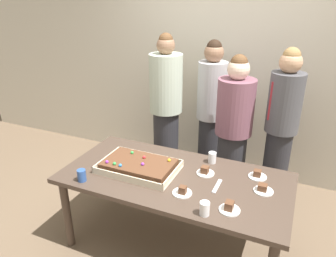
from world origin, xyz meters
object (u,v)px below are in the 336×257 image
at_px(drink_cup_middle, 205,209).
at_px(person_green_shirt_behind, 166,110).
at_px(party_table, 175,184).
at_px(plated_slice_center_front, 229,208).
at_px(plated_slice_far_right, 257,175).
at_px(drink_cup_far_end, 82,175).
at_px(person_far_right_suit, 211,111).
at_px(plated_slice_far_left, 182,192).
at_px(person_striped_tie_right, 281,131).
at_px(person_serving_front, 233,132).
at_px(drink_cup_nearest, 212,158).
at_px(cake_server_utensil, 217,186).
at_px(plated_slice_near_left, 263,189).
at_px(sheet_cake, 139,166).
at_px(plated_slice_near_right, 205,171).

bearing_deg(drink_cup_middle, person_green_shirt_behind, 123.48).
height_order(party_table, plated_slice_center_front, plated_slice_center_front).
xyz_separation_m(plated_slice_far_right, plated_slice_center_front, (-0.11, -0.53, 0.00)).
relative_size(drink_cup_far_end, person_far_right_suit, 0.06).
relative_size(plated_slice_far_left, drink_cup_far_end, 1.50).
distance_m(drink_cup_far_end, person_striped_tie_right, 1.90).
bearing_deg(drink_cup_middle, person_serving_front, 94.59).
bearing_deg(person_far_right_suit, drink_cup_nearest, 29.80).
bearing_deg(cake_server_utensil, person_green_shirt_behind, 131.78).
bearing_deg(plated_slice_near_left, person_far_right_suit, 123.95).
height_order(drink_cup_nearest, drink_cup_far_end, same).
relative_size(sheet_cake, plated_slice_center_front, 4.42).
distance_m(plated_slice_near_right, drink_cup_far_end, 1.02).
distance_m(sheet_cake, person_serving_front, 1.08).
bearing_deg(drink_cup_nearest, cake_server_utensil, -67.38).
xyz_separation_m(drink_cup_far_end, person_striped_tie_right, (1.39, 1.30, 0.12)).
bearing_deg(plated_slice_near_left, person_green_shirt_behind, 143.25).
bearing_deg(person_serving_front, drink_cup_far_end, -3.32).
distance_m(plated_slice_near_left, person_serving_front, 0.91).
relative_size(plated_slice_near_left, person_green_shirt_behind, 0.09).
relative_size(drink_cup_nearest, drink_cup_far_end, 1.00).
xyz_separation_m(drink_cup_middle, person_serving_front, (-0.10, 1.24, 0.05)).
distance_m(plated_slice_far_left, person_striped_tie_right, 1.29).
bearing_deg(person_far_right_suit, plated_slice_near_right, 26.56).
xyz_separation_m(party_table, person_striped_tie_right, (0.72, 0.93, 0.25)).
bearing_deg(drink_cup_far_end, drink_cup_nearest, 39.40).
height_order(plated_slice_near_right, person_far_right_suit, person_far_right_suit).
bearing_deg(plated_slice_far_right, plated_slice_near_left, -69.05).
bearing_deg(plated_slice_far_right, plated_slice_far_left, -135.39).
distance_m(plated_slice_near_right, plated_slice_center_front, 0.51).
bearing_deg(person_serving_front, person_far_right_suit, -101.21).
bearing_deg(drink_cup_nearest, person_serving_front, 82.96).
distance_m(drink_cup_far_end, person_green_shirt_behind, 1.37).
xyz_separation_m(plated_slice_far_right, person_striped_tie_right, (0.09, 0.67, 0.15)).
bearing_deg(person_serving_front, sheet_cake, -0.01).
distance_m(plated_slice_center_front, cake_server_utensil, 0.30).
relative_size(sheet_cake, plated_slice_far_left, 4.42).
relative_size(cake_server_utensil, person_striped_tie_right, 0.12).
xyz_separation_m(plated_slice_near_left, person_far_right_suit, (-0.77, 1.14, 0.14)).
relative_size(cake_server_utensil, person_far_right_suit, 0.12).
xyz_separation_m(plated_slice_near_left, person_green_shirt_behind, (-1.23, 0.92, 0.16)).
distance_m(party_table, plated_slice_near_left, 0.71).
bearing_deg(plated_slice_far_left, plated_slice_near_left, 26.86).
xyz_separation_m(sheet_cake, drink_cup_far_end, (-0.34, -0.34, 0.01)).
xyz_separation_m(sheet_cake, plated_slice_far_left, (0.47, -0.18, -0.02)).
relative_size(sheet_cake, person_far_right_suit, 0.39).
bearing_deg(plated_slice_far_right, person_striped_tie_right, 81.96).
relative_size(drink_cup_middle, cake_server_utensil, 0.50).
bearing_deg(party_table, plated_slice_near_left, 5.42).
height_order(plated_slice_near_left, plated_slice_far_left, plated_slice_far_left).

